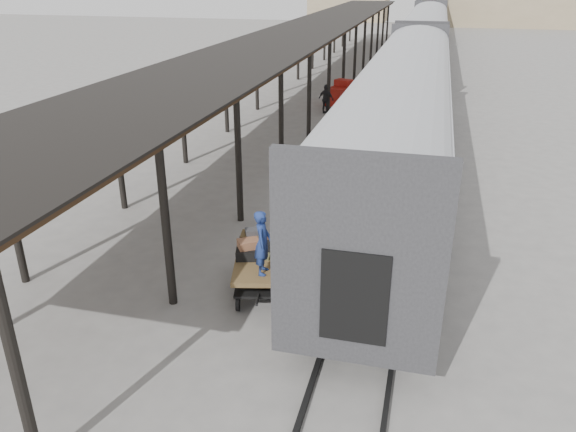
% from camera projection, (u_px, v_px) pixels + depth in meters
% --- Properties ---
extents(ground, '(160.00, 160.00, 0.00)m').
position_uv_depth(ground, '(253.00, 270.00, 14.90)').
color(ground, slate).
rests_on(ground, ground).
extents(train, '(3.45, 76.01, 4.01)m').
position_uv_depth(train, '(425.00, 36.00, 43.08)').
color(train, silver).
rests_on(train, ground).
extents(canopy, '(4.90, 64.30, 4.15)m').
position_uv_depth(canopy, '(315.00, 27.00, 35.36)').
color(canopy, '#422B19').
rests_on(canopy, ground).
extents(rails, '(1.54, 150.00, 0.12)m').
position_uv_depth(rails, '(422.00, 70.00, 44.31)').
color(rails, black).
rests_on(rails, ground).
extents(building_left, '(12.00, 8.00, 6.00)m').
position_uv_depth(building_left, '(349.00, 0.00, 88.72)').
color(building_left, tan).
rests_on(building_left, ground).
extents(baggage_cart, '(1.78, 2.63, 0.86)m').
position_uv_depth(baggage_cart, '(261.00, 266.00, 13.75)').
color(baggage_cart, brown).
rests_on(baggage_cart, ground).
extents(suitcase_stack, '(1.30, 1.27, 0.57)m').
position_uv_depth(suitcase_stack, '(257.00, 245.00, 13.88)').
color(suitcase_stack, '#373739').
rests_on(suitcase_stack, baggage_cart).
extents(luggage_tug, '(1.53, 1.91, 1.47)m').
position_uv_depth(luggage_tug, '(340.00, 94.00, 32.69)').
color(luggage_tug, maroon).
rests_on(luggage_tug, ground).
extents(porter, '(0.44, 0.61, 1.55)m').
position_uv_depth(porter, '(263.00, 243.00, 12.73)').
color(porter, navy).
rests_on(porter, baggage_cart).
extents(pedestrian, '(1.02, 0.72, 1.60)m').
position_uv_depth(pedestrian, '(326.00, 99.00, 30.88)').
color(pedestrian, black).
rests_on(pedestrian, ground).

